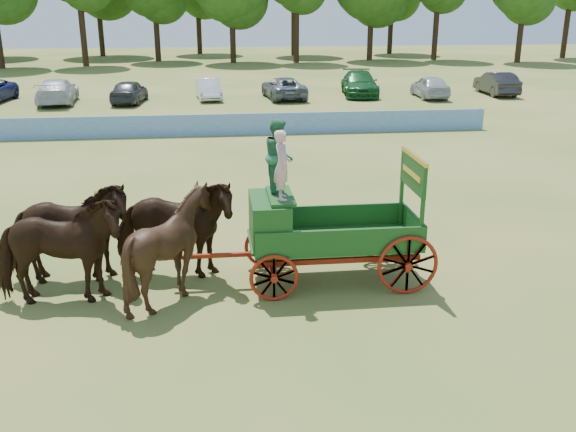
{
  "coord_description": "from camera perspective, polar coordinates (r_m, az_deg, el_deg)",
  "views": [
    {
      "loc": [
        -1.75,
        -13.16,
        6.31
      ],
      "look_at": [
        0.0,
        1.55,
        1.3
      ],
      "focal_mm": 40.0,
      "sensor_mm": 36.0,
      "label": 1
    }
  ],
  "objects": [
    {
      "name": "horse_wheel_right",
      "position": [
        15.17,
        -10.13,
        -1.19
      ],
      "size": [
        3.05,
        1.68,
        2.45
      ],
      "primitive_type": "imported",
      "rotation": [
        0.0,
        0.0,
        1.44
      ],
      "color": "black",
      "rests_on": "ground"
    },
    {
      "name": "horse_lead_right",
      "position": [
        15.51,
        -19.01,
        -1.5
      ],
      "size": [
        2.93,
        1.38,
        2.45
      ],
      "primitive_type": "imported",
      "rotation": [
        0.0,
        0.0,
        1.59
      ],
      "color": "black",
      "rests_on": "ground"
    },
    {
      "name": "farm_dray",
      "position": [
        14.64,
        1.25,
        0.23
      ],
      "size": [
        6.0,
        2.0,
        3.8
      ],
      "color": "maroon",
      "rests_on": "ground"
    },
    {
      "name": "horse_wheel_left",
      "position": [
        14.14,
        -10.35,
        -2.69
      ],
      "size": [
        2.51,
        2.31,
        2.46
      ],
      "primitive_type": "imported",
      "rotation": [
        0.0,
        0.0,
        1.73
      ],
      "color": "black",
      "rests_on": "ground"
    },
    {
      "name": "ground",
      "position": [
        14.7,
        0.72,
        -6.74
      ],
      "size": [
        160.0,
        160.0,
        0.0
      ],
      "primitive_type": "plane",
      "color": "olive",
      "rests_on": "ground"
    },
    {
      "name": "parked_cars",
      "position": [
        43.47,
        -8.89,
        11.11
      ],
      "size": [
        45.84,
        6.99,
        1.63
      ],
      "color": "silver",
      "rests_on": "ground"
    },
    {
      "name": "horse_lead_left",
      "position": [
        14.51,
        -19.86,
        -2.99
      ],
      "size": [
        2.92,
        1.36,
        2.45
      ],
      "primitive_type": "imported",
      "rotation": [
        0.0,
        0.0,
        1.56
      ],
      "color": "black",
      "rests_on": "ground"
    },
    {
      "name": "sponsor_banner",
      "position": [
        31.7,
        -5.37,
        8.09
      ],
      "size": [
        26.0,
        0.08,
        1.05
      ],
      "primitive_type": "cube",
      "color": "blue",
      "rests_on": "ground"
    }
  ]
}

